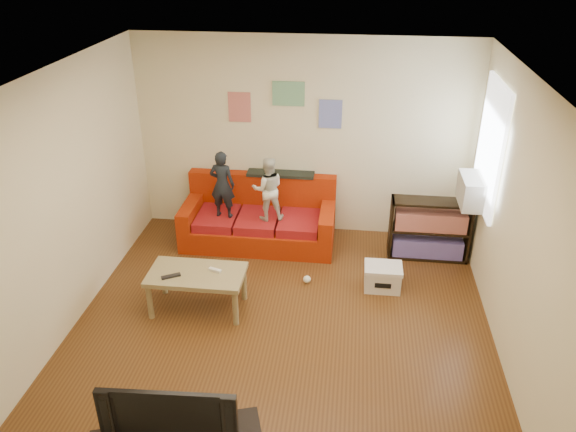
# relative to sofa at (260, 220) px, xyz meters

# --- Properties ---
(room_shell) EXTENTS (4.52, 5.02, 2.72)m
(room_shell) POSITION_rel_sofa_xyz_m (0.54, -2.07, 1.05)
(room_shell) COLOR #5B3415
(room_shell) RESTS_ON ground
(sofa) EXTENTS (2.03, 0.94, 0.89)m
(sofa) POSITION_rel_sofa_xyz_m (0.00, 0.00, 0.00)
(sofa) COLOR #A12506
(sofa) RESTS_ON ground
(child_a) EXTENTS (0.36, 0.26, 0.92)m
(child_a) POSITION_rel_sofa_xyz_m (-0.45, -0.17, 0.58)
(child_a) COLOR black
(child_a) RESTS_ON sofa
(child_b) EXTENTS (0.48, 0.41, 0.86)m
(child_b) POSITION_rel_sofa_xyz_m (0.15, -0.17, 0.56)
(child_b) COLOR silver
(child_b) RESTS_ON sofa
(coffee_table) EXTENTS (1.06, 0.58, 0.48)m
(coffee_table) POSITION_rel_sofa_xyz_m (-0.43, -1.64, 0.11)
(coffee_table) COLOR #9B8B5B
(coffee_table) RESTS_ON ground
(remote) EXTENTS (0.21, 0.15, 0.02)m
(remote) POSITION_rel_sofa_xyz_m (-0.68, -1.76, 0.19)
(remote) COLOR black
(remote) RESTS_ON coffee_table
(game_controller) EXTENTS (0.15, 0.09, 0.03)m
(game_controller) POSITION_rel_sofa_xyz_m (-0.23, -1.59, 0.19)
(game_controller) COLOR silver
(game_controller) RESTS_ON coffee_table
(bookshelf) EXTENTS (1.01, 0.30, 0.81)m
(bookshelf) POSITION_rel_sofa_xyz_m (2.24, -0.18, 0.06)
(bookshelf) COLOR black
(bookshelf) RESTS_ON ground
(window) EXTENTS (0.04, 1.08, 1.48)m
(window) POSITION_rel_sofa_xyz_m (2.76, -0.42, 1.34)
(window) COLOR white
(window) RESTS_ON room_shell
(ac_unit) EXTENTS (0.28, 0.55, 0.35)m
(ac_unit) POSITION_rel_sofa_xyz_m (2.64, -0.42, 0.78)
(ac_unit) COLOR #B7B2A3
(ac_unit) RESTS_ON window
(artwork_left) EXTENTS (0.30, 0.01, 0.40)m
(artwork_left) POSITION_rel_sofa_xyz_m (-0.31, 0.42, 1.45)
(artwork_left) COLOR #D87266
(artwork_left) RESTS_ON room_shell
(artwork_center) EXTENTS (0.42, 0.01, 0.32)m
(artwork_center) POSITION_rel_sofa_xyz_m (0.34, 0.42, 1.65)
(artwork_center) COLOR #72B27F
(artwork_center) RESTS_ON room_shell
(artwork_right) EXTENTS (0.30, 0.01, 0.38)m
(artwork_right) POSITION_rel_sofa_xyz_m (0.89, 0.42, 1.40)
(artwork_right) COLOR #727FCC
(artwork_right) RESTS_ON room_shell
(file_box) EXTENTS (0.44, 0.34, 0.31)m
(file_box) POSITION_rel_sofa_xyz_m (1.65, -0.98, -0.14)
(file_box) COLOR white
(file_box) RESTS_ON ground
(television) EXTENTS (0.99, 0.18, 0.57)m
(television) POSITION_rel_sofa_xyz_m (0.02, -3.87, 0.46)
(television) COLOR black
(television) RESTS_ON tv_stand
(tissue) EXTENTS (0.12, 0.12, 0.09)m
(tissue) POSITION_rel_sofa_xyz_m (0.74, -0.99, -0.25)
(tissue) COLOR white
(tissue) RESTS_ON ground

